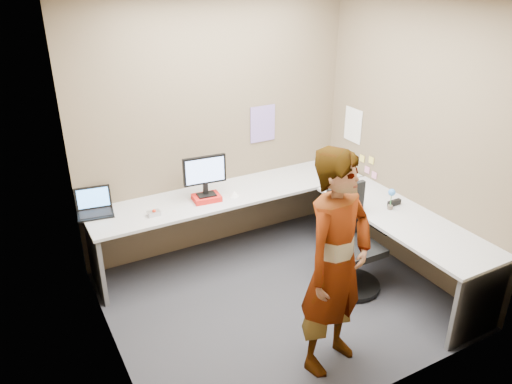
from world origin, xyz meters
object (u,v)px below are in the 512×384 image
desk (297,218)px  office_chair (351,249)px  person (336,264)px  monitor (205,172)px

desk → office_chair: bearing=-59.2°
person → monitor: bearing=82.1°
office_chair → person: person is taller
desk → office_chair: size_ratio=2.96×
office_chair → person: (-0.77, -0.73, 0.49)m
monitor → person: bearing=-75.9°
monitor → person: size_ratio=0.24×
desk → person: person is taller
monitor → person: person is taller
office_chair → desk: bearing=121.3°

